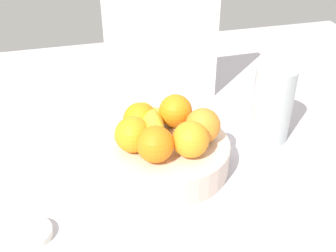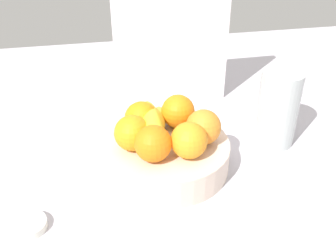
# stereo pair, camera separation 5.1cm
# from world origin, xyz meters

# --- Properties ---
(ground_plane) EXTENTS (1.80, 1.40, 0.03)m
(ground_plane) POSITION_xyz_m (0.00, 0.00, -0.01)
(ground_plane) COLOR #B7B1BC
(fruit_bowl) EXTENTS (0.25, 0.25, 0.06)m
(fruit_bowl) POSITION_xyz_m (0.04, -0.03, 0.03)
(fruit_bowl) COLOR beige
(fruit_bowl) RESTS_ON ground_plane
(orange_front_left) EXTENTS (0.07, 0.07, 0.07)m
(orange_front_left) POSITION_xyz_m (0.10, -0.04, 0.10)
(orange_front_left) COLOR orange
(orange_front_left) RESTS_ON fruit_bowl
(orange_front_right) EXTENTS (0.07, 0.07, 0.07)m
(orange_front_right) POSITION_xyz_m (0.07, 0.03, 0.10)
(orange_front_right) COLOR orange
(orange_front_right) RESTS_ON fruit_bowl
(orange_center) EXTENTS (0.07, 0.07, 0.07)m
(orange_center) POSITION_xyz_m (-0.01, 0.02, 0.10)
(orange_center) COLOR orange
(orange_center) RESTS_ON fruit_bowl
(orange_back_left) EXTENTS (0.07, 0.07, 0.07)m
(orange_back_left) POSITION_xyz_m (-0.03, -0.03, 0.10)
(orange_back_left) COLOR orange
(orange_back_left) RESTS_ON fruit_bowl
(orange_back_right) EXTENTS (0.07, 0.07, 0.07)m
(orange_back_right) POSITION_xyz_m (0.00, -0.07, 0.10)
(orange_back_right) COLOR orange
(orange_back_right) RESTS_ON fruit_bowl
(orange_top_stack) EXTENTS (0.07, 0.07, 0.07)m
(orange_top_stack) POSITION_xyz_m (0.07, -0.08, 0.10)
(orange_top_stack) COLOR orange
(orange_top_stack) RESTS_ON fruit_bowl
(banana_bunch) EXTENTS (0.09, 0.19, 0.06)m
(banana_bunch) POSITION_xyz_m (0.01, -0.01, 0.09)
(banana_bunch) COLOR yellow
(banana_bunch) RESTS_ON fruit_bowl
(cutting_board) EXTENTS (0.28, 0.02, 0.36)m
(cutting_board) POSITION_xyz_m (0.10, 0.24, 0.18)
(cutting_board) COLOR white
(cutting_board) RESTS_ON ground_plane
(thermos_tumbler) EXTENTS (0.09, 0.09, 0.17)m
(thermos_tumbler) POSITION_xyz_m (0.29, 0.02, 0.08)
(thermos_tumbler) COLOR #B2BAB9
(thermos_tumbler) RESTS_ON ground_plane
(jar_lid) EXTENTS (0.06, 0.06, 0.01)m
(jar_lid) POSITION_xyz_m (-0.23, -0.15, 0.01)
(jar_lid) COLOR white
(jar_lid) RESTS_ON ground_plane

